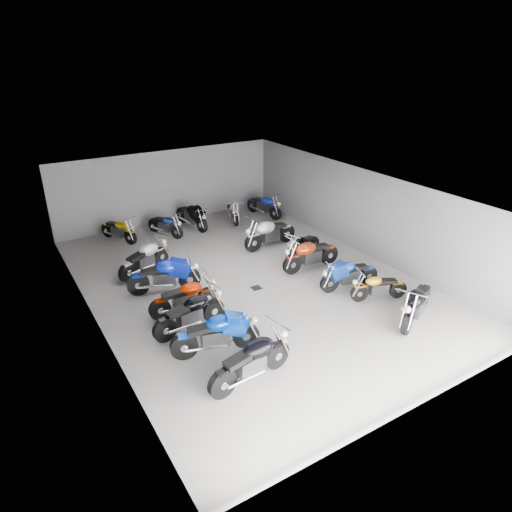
% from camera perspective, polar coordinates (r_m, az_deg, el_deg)
% --- Properties ---
extents(ground, '(14.00, 14.00, 0.00)m').
position_cam_1_polar(ground, '(15.45, -0.94, -3.26)').
color(ground, '#97958F').
rests_on(ground, ground).
extents(wall_back, '(10.00, 0.10, 3.20)m').
position_cam_1_polar(wall_back, '(20.78, -10.96, 8.49)').
color(wall_back, slate).
rests_on(wall_back, ground).
extents(wall_left, '(0.10, 14.00, 3.20)m').
position_cam_1_polar(wall_left, '(13.19, -20.04, -2.24)').
color(wall_left, slate).
rests_on(wall_left, ground).
extents(wall_right, '(0.10, 14.00, 3.20)m').
position_cam_1_polar(wall_right, '(17.67, 13.18, 5.41)').
color(wall_right, slate).
rests_on(wall_right, ground).
extents(ceiling, '(10.00, 14.00, 0.04)m').
position_cam_1_polar(ceiling, '(14.23, -1.03, 8.27)').
color(ceiling, black).
rests_on(ceiling, wall_back).
extents(drain_grate, '(0.32, 0.32, 0.01)m').
position_cam_1_polar(drain_grate, '(15.07, 0.03, -4.00)').
color(drain_grate, black).
rests_on(drain_grate, ground).
extents(motorcycle_left_a, '(2.36, 0.57, 1.04)m').
position_cam_1_polar(motorcycle_left_a, '(10.92, -0.54, -13.00)').
color(motorcycle_left_a, black).
rests_on(motorcycle_left_a, ground).
extents(motorcycle_left_b, '(2.31, 0.73, 1.03)m').
position_cam_1_polar(motorcycle_left_b, '(11.86, -4.95, -9.69)').
color(motorcycle_left_b, black).
rests_on(motorcycle_left_b, ground).
extents(motorcycle_left_c, '(2.26, 0.53, 0.99)m').
position_cam_1_polar(motorcycle_left_c, '(12.81, -8.20, -7.12)').
color(motorcycle_left_c, black).
rests_on(motorcycle_left_c, ground).
extents(motorcycle_left_d, '(2.14, 0.45, 0.94)m').
position_cam_1_polar(motorcycle_left_d, '(13.66, -8.90, -5.15)').
color(motorcycle_left_d, black).
rests_on(motorcycle_left_d, ground).
extents(motorcycle_left_e, '(2.30, 0.84, 1.04)m').
position_cam_1_polar(motorcycle_left_e, '(14.90, -11.34, -2.44)').
color(motorcycle_left_e, black).
rests_on(motorcycle_left_e, ground).
extents(motorcycle_left_f, '(2.11, 1.08, 0.99)m').
position_cam_1_polar(motorcycle_left_f, '(16.30, -13.71, -0.32)').
color(motorcycle_left_f, black).
rests_on(motorcycle_left_f, ground).
extents(motorcycle_right_a, '(2.22, 1.14, 1.04)m').
position_cam_1_polar(motorcycle_right_a, '(13.87, 19.47, -5.62)').
color(motorcycle_right_a, black).
rests_on(motorcycle_right_a, ground).
extents(motorcycle_right_b, '(1.78, 0.76, 0.82)m').
position_cam_1_polar(motorcycle_right_b, '(14.71, 15.04, -3.74)').
color(motorcycle_right_b, black).
rests_on(motorcycle_right_b, ground).
extents(motorcycle_right_c, '(2.11, 0.55, 0.93)m').
position_cam_1_polar(motorcycle_right_c, '(15.14, 11.52, -2.26)').
color(motorcycle_right_c, black).
rests_on(motorcycle_right_c, ground).
extents(motorcycle_right_d, '(2.33, 0.46, 1.03)m').
position_cam_1_polar(motorcycle_right_d, '(16.23, 6.83, 0.19)').
color(motorcycle_right_d, black).
rests_on(motorcycle_right_d, ground).
extents(motorcycle_right_e, '(1.87, 0.65, 0.84)m').
position_cam_1_polar(motorcycle_right_e, '(17.19, 5.85, 1.32)').
color(motorcycle_right_e, black).
rests_on(motorcycle_right_e, ground).
extents(motorcycle_right_f, '(2.40, 0.52, 1.05)m').
position_cam_1_polar(motorcycle_right_f, '(17.96, 1.71, 2.89)').
color(motorcycle_right_f, black).
rests_on(motorcycle_right_f, ground).
extents(motorcycle_back_b, '(0.95, 1.88, 0.88)m').
position_cam_1_polar(motorcycle_back_b, '(19.35, -16.77, 3.16)').
color(motorcycle_back_b, black).
rests_on(motorcycle_back_b, ground).
extents(motorcycle_back_c, '(0.89, 1.83, 0.85)m').
position_cam_1_polar(motorcycle_back_c, '(19.46, -11.26, 3.83)').
color(motorcycle_back_c, black).
rests_on(motorcycle_back_c, ground).
extents(motorcycle_back_d, '(0.58, 2.24, 0.99)m').
position_cam_1_polar(motorcycle_back_d, '(20.12, -8.04, 4.98)').
color(motorcycle_back_d, black).
rests_on(motorcycle_back_d, ground).
extents(motorcycle_back_e, '(0.70, 1.90, 0.86)m').
position_cam_1_polar(motorcycle_back_e, '(20.76, -2.91, 5.61)').
color(motorcycle_back_e, black).
rests_on(motorcycle_back_e, ground).
extents(motorcycle_back_f, '(0.60, 2.17, 0.96)m').
position_cam_1_polar(motorcycle_back_f, '(21.35, 1.06, 6.35)').
color(motorcycle_back_f, black).
rests_on(motorcycle_back_f, ground).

